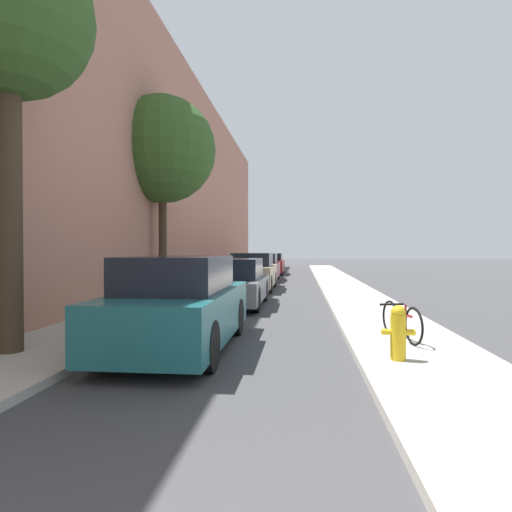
{
  "coord_description": "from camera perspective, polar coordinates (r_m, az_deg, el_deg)",
  "views": [
    {
      "loc": [
        1.1,
        0.09,
        1.65
      ],
      "look_at": [
        0.02,
        10.75,
        1.49
      ],
      "focal_mm": 31.08,
      "sensor_mm": 36.0,
      "label": 1
    }
  ],
  "objects": [
    {
      "name": "parked_car_maroon",
      "position": [
        23.3,
        0.58,
        -1.5
      ],
      "size": [
        1.89,
        4.18,
        1.43
      ],
      "color": "black",
      "rests_on": "ground"
    },
    {
      "name": "sidewalk_right",
      "position": [
        16.09,
        12.22,
        -4.81
      ],
      "size": [
        2.0,
        52.0,
        0.12
      ],
      "color": "#ADA89E",
      "rests_on": "ground"
    },
    {
      "name": "parked_car_red",
      "position": [
        28.89,
        1.81,
        -1.05
      ],
      "size": [
        1.77,
        4.25,
        1.38
      ],
      "color": "black",
      "rests_on": "ground"
    },
    {
      "name": "parked_car_grey",
      "position": [
        12.87,
        -3.02,
        -3.55
      ],
      "size": [
        1.8,
        4.17,
        1.38
      ],
      "color": "black",
      "rests_on": "ground"
    },
    {
      "name": "street_tree_near",
      "position": [
        8.28,
        -29.32,
        25.0
      ],
      "size": [
        2.49,
        2.49,
        6.28
      ],
      "color": "#423323",
      "rests_on": "sidewalk_left"
    },
    {
      "name": "parked_car_teal",
      "position": [
        7.42,
        -9.79,
        -6.3
      ],
      "size": [
        1.69,
        4.19,
        1.54
      ],
      "color": "black",
      "rests_on": "ground"
    },
    {
      "name": "sidewalk_left",
      "position": [
        16.48,
        -8.32,
        -4.66
      ],
      "size": [
        2.0,
        52.0,
        0.12
      ],
      "color": "#ADA89E",
      "rests_on": "ground"
    },
    {
      "name": "parked_car_champagne",
      "position": [
        18.02,
        -0.36,
        -2.1
      ],
      "size": [
        1.7,
        4.43,
        1.5
      ],
      "color": "black",
      "rests_on": "ground"
    },
    {
      "name": "bicycle",
      "position": [
        7.95,
        18.16,
        -7.95
      ],
      "size": [
        0.48,
        1.48,
        0.62
      ],
      "rotation": [
        0.0,
        0.0,
        0.22
      ],
      "color": "black",
      "rests_on": "sidewalk_right"
    },
    {
      "name": "building_facade_left",
      "position": [
        17.11,
        -12.84,
        11.98
      ],
      "size": [
        0.7,
        52.0,
        9.9
      ],
      "color": "tan",
      "rests_on": "ground"
    },
    {
      "name": "street_tree_far",
      "position": [
        15.55,
        -11.95,
        13.2
      ],
      "size": [
        3.58,
        3.58,
        6.66
      ],
      "color": "#423323",
      "rests_on": "sidewalk_left"
    },
    {
      "name": "fire_hydrant",
      "position": [
        6.5,
        17.83,
        -9.28
      ],
      "size": [
        0.45,
        0.21,
        0.76
      ],
      "color": "gold",
      "rests_on": "sidewalk_right"
    },
    {
      "name": "ground_plane",
      "position": [
        16.03,
        1.82,
        -5.03
      ],
      "size": [
        120.0,
        120.0,
        0.0
      ],
      "primitive_type": "plane",
      "color": "#3D3D3F"
    }
  ]
}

